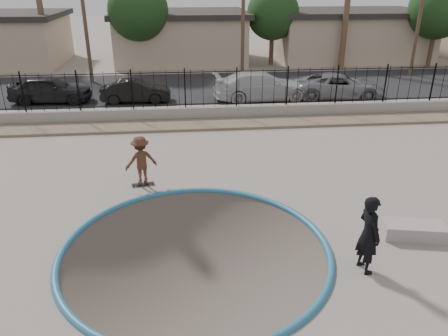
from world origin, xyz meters
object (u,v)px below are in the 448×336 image
Objects in this scene: skater at (141,163)px; videographer at (369,234)px; car_a at (51,89)px; concrete_ledge at (414,230)px; car_b at (136,91)px; car_c at (262,86)px; skateboard at (143,184)px; car_d at (339,86)px.

skater is 7.62m from videographer.
car_a is (-11.32, 16.22, -0.20)m from videographer.
concrete_ledge is 16.89m from car_b.
skater is 11.99m from car_c.
skater is 1.03× the size of concrete_ledge.
skater is at bearing -125.01° from skateboard.
skater reaches higher than car_d.
car_d is (10.41, 10.40, 0.67)m from skateboard.
car_c is at bearing 96.25° from concrete_ledge.
videographer reaches higher than skater.
car_b is 0.76× the size of car_d.
car_a reaches higher than skateboard.
videographer is (5.60, -5.17, 0.16)m from skater.
car_d is at bearing -28.59° from videographer.
videographer is 17.14m from car_b.
skateboard is at bearing 140.84° from car_d.
car_c reaches higher than car_d.
skater is at bearing 145.89° from car_c.
concrete_ledge is (7.50, -3.93, 0.15)m from skateboard.
car_c reaches higher than car_b.
car_b is at bearing 83.93° from car_c.
car_c is (11.64, -0.63, 0.04)m from car_a.
car_d is at bearing 78.52° from concrete_ledge.
car_c is at bearing 95.50° from car_d.
videographer is at bearing -142.36° from car_a.
car_d is at bearing -89.59° from car_a.
car_a is 11.65m from car_c.
car_c is 1.09× the size of car_d.
car_c is 4.48m from car_d.
concrete_ledge is at bearing -36.12° from skateboard.
car_d is (10.41, 10.40, -0.10)m from skater.
videographer reaches higher than concrete_ledge.
skater reaches higher than concrete_ledge.
concrete_ledge is 0.30× the size of car_c.
car_a reaches higher than concrete_ledge.
car_a is at bearing 131.39° from concrete_ledge.
skater is 2.16× the size of skateboard.
videographer reaches higher than car_d.
concrete_ledge is at bearing -178.26° from car_c.
videographer is at bearing 174.32° from car_c.
skateboard is 0.39× the size of videographer.
skateboard is 14.73m from car_d.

